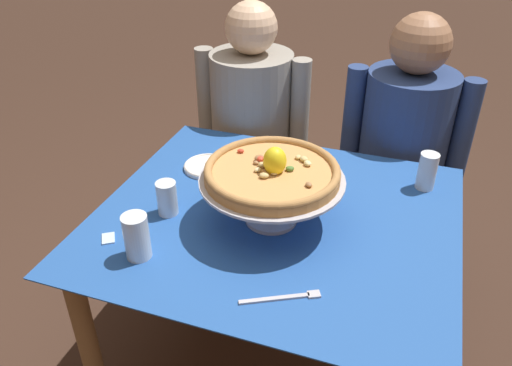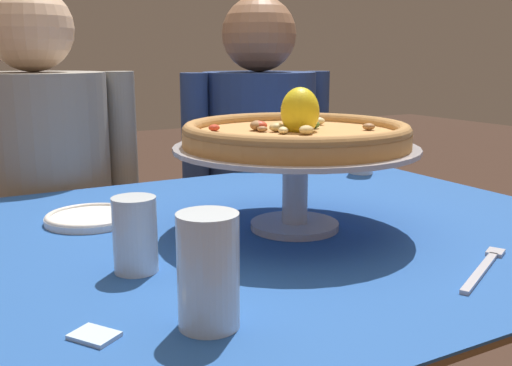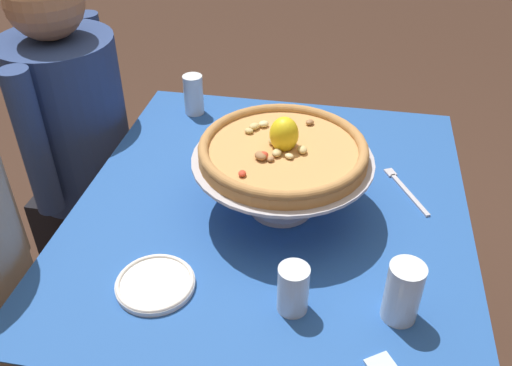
{
  "view_description": "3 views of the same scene",
  "coord_description": "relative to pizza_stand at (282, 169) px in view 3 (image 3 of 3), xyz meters",
  "views": [
    {
      "loc": [
        0.36,
        -1.22,
        1.63
      ],
      "look_at": [
        -0.06,
        -0.01,
        0.82
      ],
      "focal_mm": 35.66,
      "sensor_mm": 36.0,
      "label": 1
    },
    {
      "loc": [
        -0.55,
        -0.87,
        1.01
      ],
      "look_at": [
        -0.05,
        0.04,
        0.79
      ],
      "focal_mm": 40.89,
      "sensor_mm": 36.0,
      "label": 2
    },
    {
      "loc": [
        -1.06,
        -0.16,
        1.57
      ],
      "look_at": [
        -0.02,
        0.04,
        0.78
      ],
      "focal_mm": 38.37,
      "sensor_mm": 36.0,
      "label": 3
    }
  ],
  "objects": [
    {
      "name": "dining_table",
      "position": [
        0.01,
        0.03,
        -0.22
      ],
      "size": [
        1.09,
        0.97,
        0.71
      ],
      "color": "olive",
      "rests_on": "ground"
    },
    {
      "name": "pizza_stand",
      "position": [
        0.0,
        0.0,
        0.0
      ],
      "size": [
        0.43,
        0.43,
        0.15
      ],
      "color": "#B7B7C1",
      "rests_on": "dining_table"
    },
    {
      "name": "pizza",
      "position": [
        0.0,
        0.0,
        0.06
      ],
      "size": [
        0.39,
        0.39,
        0.1
      ],
      "color": "tan",
      "rests_on": "pizza_stand"
    },
    {
      "name": "water_glass_back_right",
      "position": [
        0.43,
        0.34,
        -0.06
      ],
      "size": [
        0.06,
        0.06,
        0.13
      ],
      "color": "silver",
      "rests_on": "dining_table"
    },
    {
      "name": "water_glass_front_left",
      "position": [
        -0.29,
        -0.28,
        -0.06
      ],
      "size": [
        0.07,
        0.07,
        0.13
      ],
      "color": "silver",
      "rests_on": "dining_table"
    },
    {
      "name": "water_glass_side_left",
      "position": [
        -0.31,
        -0.07,
        -0.07
      ],
      "size": [
        0.06,
        0.06,
        0.11
      ],
      "color": "silver",
      "rests_on": "dining_table"
    },
    {
      "name": "side_plate",
      "position": [
        -0.31,
        0.22,
        -0.11
      ],
      "size": [
        0.17,
        0.17,
        0.02
      ],
      "color": "white",
      "rests_on": "dining_table"
    },
    {
      "name": "dinner_fork",
      "position": [
        0.13,
        -0.3,
        -0.11
      ],
      "size": [
        0.19,
        0.11,
        0.01
      ],
      "color": "#B7B7C1",
      "rests_on": "dining_table"
    },
    {
      "name": "sugar_packet",
      "position": [
        -0.42,
        -0.24,
        -0.11
      ],
      "size": [
        0.06,
        0.06,
        0.0
      ],
      "primitive_type": "cube",
      "rotation": [
        0.0,
        0.0,
        2.16
      ],
      "color": "silver",
      "rests_on": "dining_table"
    },
    {
      "name": "diner_right",
      "position": [
        0.33,
        0.72,
        -0.25
      ],
      "size": [
        0.51,
        0.35,
        1.19
      ],
      "color": "black",
      "rests_on": "ground"
    }
  ]
}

